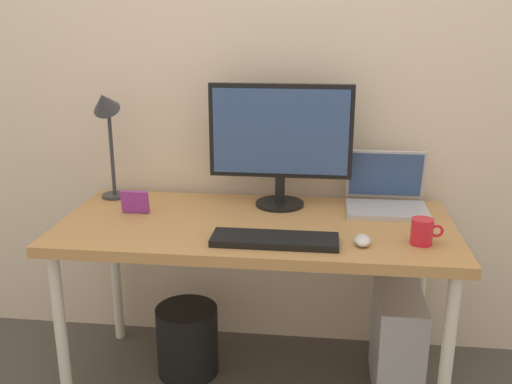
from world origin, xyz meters
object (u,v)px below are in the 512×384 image
at_px(monitor, 280,138).
at_px(mouse, 362,240).
at_px(laptop, 386,195).
at_px(computer_tower, 397,342).
at_px(desk, 256,237).
at_px(photo_frame, 135,202).
at_px(keyboard, 275,240).
at_px(coffee_mug, 422,232).
at_px(wastebasket, 187,340).
at_px(desk_lamp, 106,120).

distance_m(monitor, mouse, 0.58).
xyz_separation_m(laptop, computer_tower, (0.06, -0.19, -0.56)).
bearing_deg(mouse, computer_tower, 51.66).
relative_size(mouse, computer_tower, 0.21).
xyz_separation_m(desk, photo_frame, (-0.49, 0.05, 0.11)).
bearing_deg(computer_tower, desk, -176.13).
bearing_deg(keyboard, computer_tower, 26.90).
xyz_separation_m(mouse, photo_frame, (-0.88, 0.23, 0.03)).
relative_size(mouse, coffee_mug, 0.81).
distance_m(monitor, laptop, 0.49).
distance_m(keyboard, wastebasket, 0.74).
xyz_separation_m(desk_lamp, photo_frame, (0.16, -0.17, -0.30)).
height_order(desk_lamp, computer_tower, desk_lamp).
distance_m(photo_frame, computer_tower, 1.19).
xyz_separation_m(photo_frame, wastebasket, (0.19, 0.00, -0.61)).
height_order(mouse, coffee_mug, coffee_mug).
distance_m(computer_tower, wastebasket, 0.87).
xyz_separation_m(monitor, desk_lamp, (-0.72, 0.00, 0.06)).
distance_m(keyboard, coffee_mug, 0.51).
xyz_separation_m(desk, monitor, (0.07, 0.21, 0.35)).
bearing_deg(monitor, photo_frame, -163.53).
bearing_deg(mouse, desk_lamp, 158.92).
height_order(keyboard, computer_tower, keyboard).
relative_size(desk_lamp, mouse, 5.37).
height_order(desk, monitor, monitor).
distance_m(desk_lamp, photo_frame, 0.38).
bearing_deg(desk_lamp, coffee_mug, -16.49).
relative_size(laptop, keyboard, 0.73).
bearing_deg(keyboard, mouse, 3.28).
distance_m(mouse, coffee_mug, 0.21).
bearing_deg(computer_tower, wastebasket, 179.26).
distance_m(keyboard, computer_tower, 0.74).
xyz_separation_m(laptop, coffee_mug, (0.09, -0.38, -0.01)).
bearing_deg(coffee_mug, laptop, 102.59).
distance_m(laptop, computer_tower, 0.60).
height_order(desk, keyboard, keyboard).
bearing_deg(coffee_mug, wastebasket, 167.12).
height_order(desk, photo_frame, photo_frame).
relative_size(mouse, wastebasket, 0.30).
xyz_separation_m(desk, computer_tower, (0.57, 0.04, -0.44)).
distance_m(monitor, coffee_mug, 0.68).
bearing_deg(wastebasket, keyboard, -33.10).
xyz_separation_m(monitor, keyboard, (0.02, -0.42, -0.27)).
bearing_deg(mouse, wastebasket, 161.05).
xyz_separation_m(keyboard, photo_frame, (-0.58, 0.25, 0.04)).
bearing_deg(keyboard, coffee_mug, 5.64).
bearing_deg(laptop, mouse, -105.95).
bearing_deg(photo_frame, laptop, 10.34).
bearing_deg(coffee_mug, computer_tower, 97.46).
bearing_deg(laptop, photo_frame, -169.66).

